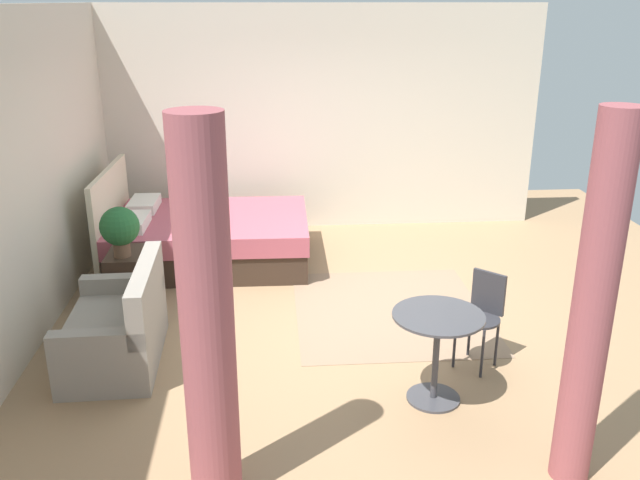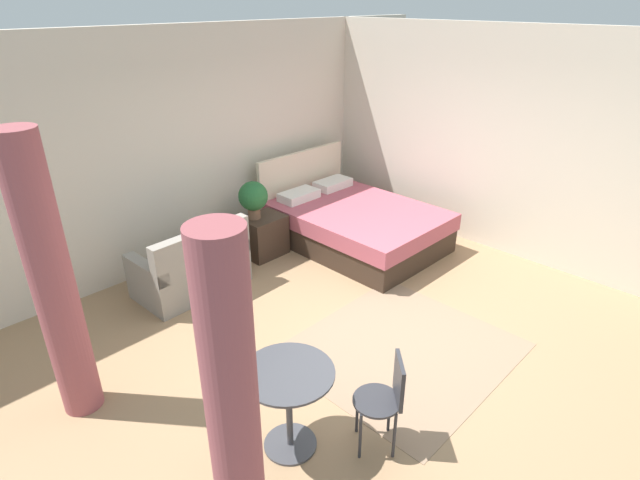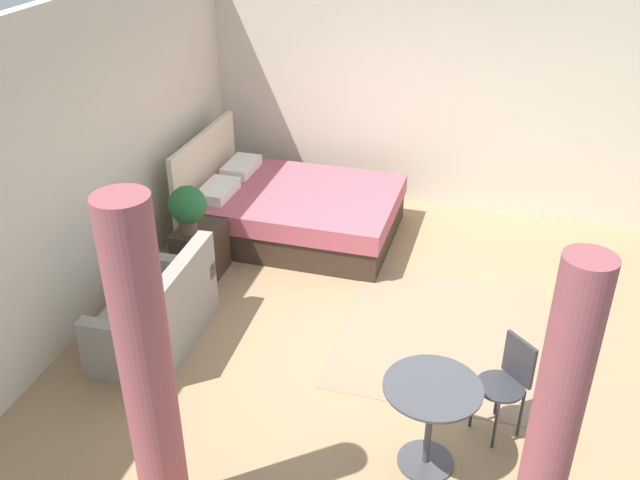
% 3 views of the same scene
% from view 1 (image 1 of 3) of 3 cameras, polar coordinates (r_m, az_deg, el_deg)
% --- Properties ---
extents(ground_plane, '(8.56, 8.72, 0.02)m').
position_cam_1_polar(ground_plane, '(6.72, 2.06, -6.17)').
color(ground_plane, '#9E7A56').
extents(wall_back, '(8.56, 0.12, 2.90)m').
position_cam_1_polar(wall_back, '(6.55, -23.59, 5.06)').
color(wall_back, beige).
rests_on(wall_back, ground).
extents(wall_right, '(0.12, 5.72, 2.90)m').
position_cam_1_polar(wall_right, '(8.93, 0.19, 10.23)').
color(wall_right, beige).
rests_on(wall_right, ground).
extents(area_rug, '(2.03, 1.86, 0.01)m').
position_cam_1_polar(area_rug, '(6.76, 5.92, -5.99)').
color(area_rug, '#93755B').
rests_on(area_rug, ground).
extents(bed, '(1.67, 2.30, 1.13)m').
position_cam_1_polar(bed, '(7.98, -9.76, 0.24)').
color(bed, '#38281E').
rests_on(bed, ground).
extents(couch, '(1.26, 0.78, 0.86)m').
position_cam_1_polar(couch, '(5.98, -16.70, -7.32)').
color(couch, gray).
rests_on(couch, ground).
extents(nightstand, '(0.55, 0.44, 0.55)m').
position_cam_1_polar(nightstand, '(7.06, -15.70, -3.10)').
color(nightstand, '#38281E').
rests_on(nightstand, ground).
extents(potted_plant, '(0.38, 0.38, 0.50)m').
position_cam_1_polar(potted_plant, '(6.78, -16.67, 1.00)').
color(potted_plant, brown).
rests_on(potted_plant, nightstand).
extents(balcony_table, '(0.69, 0.69, 0.73)m').
position_cam_1_polar(balcony_table, '(5.17, 9.91, -8.43)').
color(balcony_table, '#3F3F44').
rests_on(balcony_table, ground).
extents(cafe_chair_near_window, '(0.52, 0.52, 0.81)m').
position_cam_1_polar(cafe_chair_near_window, '(5.76, 13.66, -5.81)').
color(cafe_chair_near_window, '#2D2D33').
rests_on(cafe_chair_near_window, ground).
extents(curtain_left, '(0.25, 0.25, 2.39)m').
position_cam_1_polar(curtain_left, '(4.32, 22.18, -5.40)').
color(curtain_left, '#994C51').
rests_on(curtain_left, ground).
extents(curtain_right, '(0.31, 0.31, 2.39)m').
position_cam_1_polar(curtain_right, '(3.90, -9.60, -6.84)').
color(curtain_right, '#994C51').
rests_on(curtain_right, ground).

